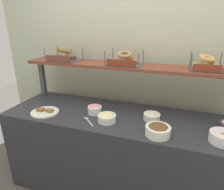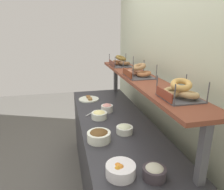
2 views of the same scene
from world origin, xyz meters
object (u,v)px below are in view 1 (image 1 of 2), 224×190
at_px(bowl_fruit_salad, 223,137).
at_px(bowl_chocolate_spread, 158,130).
at_px(bagel_basket_everything, 124,60).
at_px(serving_plate_white, 45,112).
at_px(bowl_scallion_spread, 152,116).
at_px(serving_spoon_near_plate, 88,120).
at_px(bagel_basket_cinnamon_raisin, 64,56).
at_px(bowl_egg_salad, 107,117).
at_px(bagel_basket_sesame, 206,64).
at_px(bowl_lox_spread, 95,109).

height_order(bowl_fruit_salad, bowl_chocolate_spread, bowl_chocolate_spread).
bearing_deg(bagel_basket_everything, serving_plate_white, -147.12).
distance_m(bowl_scallion_spread, bagel_basket_everything, 0.60).
relative_size(serving_spoon_near_plate, bagel_basket_cinnamon_raisin, 0.42).
xyz_separation_m(bowl_scallion_spread, bowl_fruit_salad, (0.54, -0.19, 0.00)).
relative_size(bowl_scallion_spread, bowl_fruit_salad, 0.78).
relative_size(serving_plate_white, bagel_basket_cinnamon_raisin, 0.79).
height_order(bowl_scallion_spread, bowl_chocolate_spread, bowl_chocolate_spread).
height_order(bowl_scallion_spread, bowl_fruit_salad, bowl_fruit_salad).
bearing_deg(bowl_egg_salad, bagel_basket_sesame, 29.23).
bearing_deg(bagel_basket_sesame, bagel_basket_everything, -177.55).
height_order(bagel_basket_cinnamon_raisin, bagel_basket_sesame, same).
xyz_separation_m(bowl_scallion_spread, bowl_chocolate_spread, (0.08, -0.24, 0.01)).
bearing_deg(bagel_basket_everything, bowl_egg_salad, -95.12).
bearing_deg(serving_plate_white, bowl_egg_salad, 2.87).
relative_size(bowl_lox_spread, serving_spoon_near_plate, 0.94).
distance_m(bowl_lox_spread, bowl_chocolate_spread, 0.65).
distance_m(bowl_chocolate_spread, bagel_basket_cinnamon_raisin, 1.26).
xyz_separation_m(serving_spoon_near_plate, bagel_basket_sesame, (0.93, 0.47, 0.47)).
bearing_deg(serving_plate_white, bagel_basket_sesame, 18.27).
bearing_deg(bowl_egg_salad, serving_plate_white, -177.13).
xyz_separation_m(bagel_basket_cinnamon_raisin, bagel_basket_sesame, (1.40, 0.03, 0.00)).
distance_m(bowl_fruit_salad, serving_plate_white, 1.53).
height_order(serving_plate_white, bagel_basket_sesame, bagel_basket_sesame).
relative_size(bowl_egg_salad, bowl_chocolate_spread, 0.83).
height_order(serving_plate_white, bagel_basket_cinnamon_raisin, bagel_basket_cinnamon_raisin).
bearing_deg(bowl_scallion_spread, serving_spoon_near_plate, -158.44).
xyz_separation_m(bowl_chocolate_spread, serving_spoon_near_plate, (-0.61, 0.03, -0.04)).
distance_m(bowl_egg_salad, bowl_chocolate_spread, 0.46).
relative_size(bowl_chocolate_spread, bagel_basket_cinnamon_raisin, 0.58).
distance_m(bowl_scallion_spread, bowl_lox_spread, 0.54).
relative_size(bowl_scallion_spread, bowl_lox_spread, 1.11).
relative_size(bowl_fruit_salad, bagel_basket_cinnamon_raisin, 0.57).
bearing_deg(bowl_lox_spread, serving_plate_white, -162.18).
height_order(bowl_lox_spread, bowl_chocolate_spread, bowl_chocolate_spread).
relative_size(bowl_scallion_spread, bagel_basket_sesame, 0.54).
bearing_deg(bowl_fruit_salad, bowl_scallion_spread, 161.02).
bearing_deg(bagel_basket_cinnamon_raisin, bowl_chocolate_spread, -23.66).
bearing_deg(bowl_fruit_salad, bagel_basket_cinnamon_raisin, 164.87).
bearing_deg(bagel_basket_cinnamon_raisin, serving_spoon_near_plate, -43.12).
xyz_separation_m(bagel_basket_everything, bagel_basket_sesame, (0.73, 0.03, 0.00)).
bearing_deg(bowl_scallion_spread, bagel_basket_sesame, 33.52).
xyz_separation_m(bowl_lox_spread, bowl_fruit_salad, (1.07, -0.14, -0.00)).
xyz_separation_m(bowl_chocolate_spread, bagel_basket_cinnamon_raisin, (-1.08, 0.47, 0.43)).
distance_m(bagel_basket_everything, bagel_basket_sesame, 0.73).
relative_size(bowl_scallion_spread, bagel_basket_cinnamon_raisin, 0.44).
xyz_separation_m(bowl_fruit_salad, bowl_chocolate_spread, (-0.46, -0.06, 0.01)).
bearing_deg(serving_plate_white, bagel_basket_cinnamon_raisin, 91.12).
xyz_separation_m(serving_plate_white, serving_spoon_near_plate, (0.46, -0.01, -0.00)).
distance_m(bowl_egg_salad, bagel_basket_everything, 0.59).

